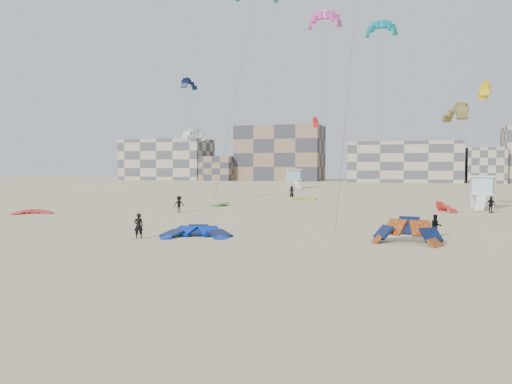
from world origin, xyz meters
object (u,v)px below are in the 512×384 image
(kitesurfer_main, at_px, (139,226))
(lifeguard_tower_near, at_px, (483,192))
(kite_ground_orange, at_px, (406,244))
(kite_ground_blue, at_px, (195,237))

(kitesurfer_main, relative_size, lifeguard_tower_near, 0.32)
(lifeguard_tower_near, bearing_deg, kite_ground_orange, -93.23)
(kite_ground_orange, bearing_deg, lifeguard_tower_near, 84.19)
(kite_ground_blue, distance_m, lifeguard_tower_near, 37.16)
(kite_ground_orange, xyz_separation_m, lifeguard_tower_near, (7.44, 29.01, 1.86))
(kite_ground_orange, distance_m, lifeguard_tower_near, 30.00)
(kite_ground_orange, distance_m, kitesurfer_main, 17.33)
(kite_ground_orange, relative_size, lifeguard_tower_near, 0.80)
(kite_ground_blue, bearing_deg, kite_ground_orange, -10.53)
(kitesurfer_main, xyz_separation_m, lifeguard_tower_near, (24.44, 32.24, 1.00))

